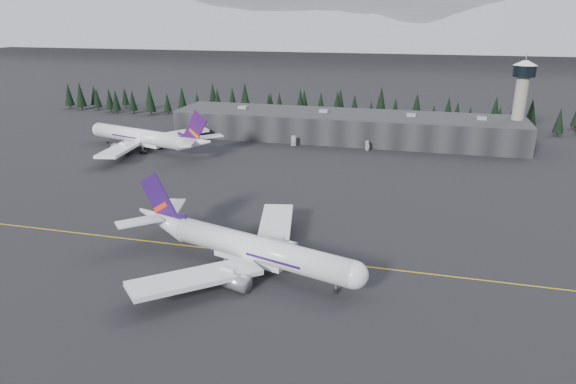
% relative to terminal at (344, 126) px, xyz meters
% --- Properties ---
extents(ground, '(1400.00, 1400.00, 0.00)m').
position_rel_terminal_xyz_m(ground, '(0.00, -125.00, -6.30)').
color(ground, black).
rests_on(ground, ground).
extents(taxiline, '(400.00, 0.40, 0.02)m').
position_rel_terminal_xyz_m(taxiline, '(0.00, -127.00, -6.29)').
color(taxiline, gold).
rests_on(taxiline, ground).
extents(terminal, '(160.00, 30.00, 12.60)m').
position_rel_terminal_xyz_m(terminal, '(0.00, 0.00, 0.00)').
color(terminal, black).
rests_on(terminal, ground).
extents(control_tower, '(10.00, 10.00, 37.70)m').
position_rel_terminal_xyz_m(control_tower, '(75.00, 3.00, 17.11)').
color(control_tower, gray).
rests_on(control_tower, ground).
extents(treeline, '(360.00, 20.00, 15.00)m').
position_rel_terminal_xyz_m(treeline, '(0.00, 37.00, 1.20)').
color(treeline, black).
rests_on(treeline, ground).
extents(mountain_ridge, '(4400.00, 900.00, 420.00)m').
position_rel_terminal_xyz_m(mountain_ridge, '(0.00, 875.00, -6.30)').
color(mountain_ridge, white).
rests_on(mountain_ridge, ground).
extents(jet_main, '(62.85, 56.95, 18.90)m').
position_rel_terminal_xyz_m(jet_main, '(-3.85, -133.85, -0.97)').
color(jet_main, silver).
rests_on(jet_main, ground).
extents(jet_parked, '(67.26, 60.95, 20.23)m').
position_rel_terminal_xyz_m(jet_parked, '(-78.61, -42.19, -0.60)').
color(jet_parked, white).
rests_on(jet_parked, ground).
extents(gse_vehicle_a, '(2.84, 5.18, 1.37)m').
position_rel_terminal_xyz_m(gse_vehicle_a, '(-19.88, -18.34, -5.61)').
color(gse_vehicle_a, silver).
rests_on(gse_vehicle_a, ground).
extents(gse_vehicle_b, '(4.80, 4.26, 1.57)m').
position_rel_terminal_xyz_m(gse_vehicle_b, '(13.02, -18.47, -5.51)').
color(gse_vehicle_b, white).
rests_on(gse_vehicle_b, ground).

